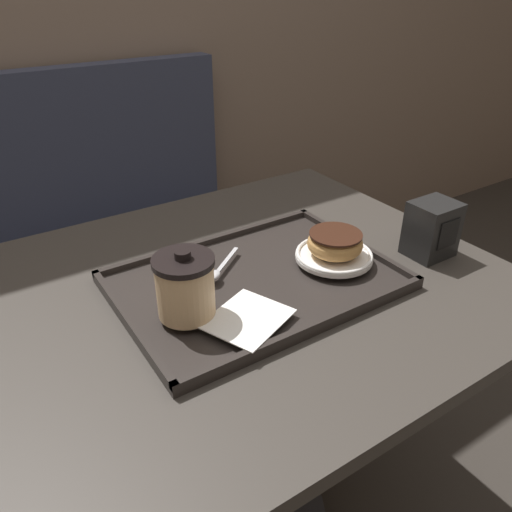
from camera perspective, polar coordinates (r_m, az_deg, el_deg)
The scene contains 9 objects.
booth_bench at distance 1.85m, azimuth -20.05°, elevation -2.95°, with size 1.28×0.44×1.00m.
cafe_table at distance 1.06m, azimuth -2.65°, elevation -10.69°, with size 1.05×0.84×0.74m.
serving_tray at distance 0.95m, azimuth -0.00°, elevation -2.96°, with size 0.51×0.36×0.02m.
napkin_paper at distance 0.83m, azimuth -0.97°, elevation -7.14°, with size 0.16×0.15×0.00m.
coffee_cup_front at distance 0.82m, azimuth -8.10°, elevation -3.39°, with size 0.10×0.10×0.12m.
plate_with_chocolate_donut at distance 1.00m, azimuth 8.90°, elevation 0.10°, with size 0.15×0.15×0.01m.
donut_chocolate_glazed at distance 0.99m, azimuth 9.03°, elevation 1.51°, with size 0.11×0.11×0.04m.
spoon at distance 0.95m, azimuth -4.41°, elevation -1.70°, with size 0.11×0.09×0.01m.
napkin_dispenser at distance 1.09m, azimuth 19.46°, elevation 2.92°, with size 0.09×0.08×0.12m.
Camera 1 is at (-0.40, -0.70, 1.27)m, focal length 35.00 mm.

